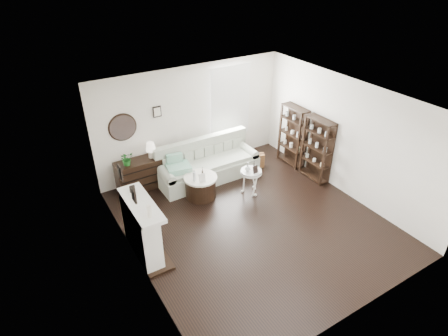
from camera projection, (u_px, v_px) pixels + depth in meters
room at (218, 105)px, 9.51m from camera, size 5.50×5.50×5.50m
fireplace at (142, 231)px, 6.93m from camera, size 0.50×1.40×1.84m
shelf_unit_far at (293, 136)px, 9.79m from camera, size 0.30×0.80×1.60m
shelf_unit_near at (317, 149)px, 9.13m from camera, size 0.30×0.80×1.60m
sofa at (207, 166)px, 9.40m from camera, size 2.54×0.88×0.99m
quilt at (178, 168)px, 8.80m from camera, size 0.62×0.54×0.14m
suitcase at (254, 160)px, 9.90m from camera, size 0.58×0.40×0.37m
dresser at (140, 174)px, 8.94m from camera, size 1.13×0.48×0.75m
table_lamp at (151, 150)px, 8.80m from camera, size 0.30×0.30×0.39m
potted_plant at (127, 159)px, 8.51m from camera, size 0.33×0.30×0.32m
drum_table at (201, 186)px, 8.68m from camera, size 0.77×0.77×0.54m
pedestal_table at (251, 172)px, 8.68m from camera, size 0.50×0.50×0.61m
eiffel_drum at (202, 171)px, 8.58m from camera, size 0.12×0.12×0.18m
bottle_drum at (194, 175)px, 8.33m from camera, size 0.07×0.07×0.29m
card_frame_drum at (202, 178)px, 8.33m from camera, size 0.15×0.07×0.20m
eiffel_ped at (254, 165)px, 8.67m from camera, size 0.11×0.11×0.18m
flask_ped at (248, 167)px, 8.57m from camera, size 0.12×0.12×0.23m
card_frame_ped at (255, 169)px, 8.52m from camera, size 0.14×0.07×0.18m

